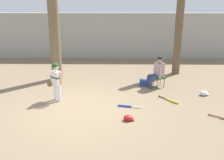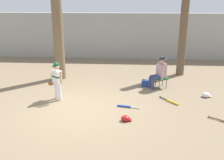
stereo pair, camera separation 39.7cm
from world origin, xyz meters
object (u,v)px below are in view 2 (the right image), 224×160
(folding_stool, at_px, (161,78))
(bat_yellow_trainer, at_px, (171,102))
(handbag_beside_stool, at_px, (146,83))
(batting_helmet_red, at_px, (126,118))
(young_ballplayer, at_px, (57,78))
(bat_blue_youth, at_px, (126,106))
(seated_spectator, at_px, (159,72))
(tree_near_player, at_px, (57,15))
(batting_helmet_white, at_px, (206,95))
(tree_behind_spectator, at_px, (183,33))

(folding_stool, relative_size, bat_yellow_trainer, 0.77)
(handbag_beside_stool, distance_m, batting_helmet_red, 3.04)
(bat_yellow_trainer, bearing_deg, young_ballplayer, 179.27)
(folding_stool, distance_m, batting_helmet_red, 3.18)
(young_ballplayer, height_order, bat_blue_youth, young_ballplayer)
(young_ballplayer, height_order, folding_stool, young_ballplayer)
(handbag_beside_stool, xyz_separation_m, bat_yellow_trainer, (0.73, -1.54, -0.10))
(folding_stool, bearing_deg, handbag_beside_stool, 173.45)
(handbag_beside_stool, bearing_deg, young_ballplayer, -154.19)
(seated_spectator, distance_m, batting_helmet_red, 3.15)
(tree_near_player, distance_m, batting_helmet_white, 6.41)
(tree_behind_spectator, bearing_deg, young_ballplayer, -145.54)
(bat_yellow_trainer, height_order, batting_helmet_red, batting_helmet_red)
(young_ballplayer, relative_size, folding_stool, 2.54)
(seated_spectator, height_order, bat_blue_youth, seated_spectator)
(seated_spectator, xyz_separation_m, batting_helmet_white, (1.55, -0.87, -0.56))
(tree_near_player, bearing_deg, seated_spectator, -13.10)
(tree_behind_spectator, distance_m, folding_stool, 2.55)
(tree_behind_spectator, bearing_deg, bat_blue_youth, -122.25)
(batting_helmet_red, bearing_deg, bat_yellow_trainer, 43.33)
(seated_spectator, height_order, batting_helmet_red, seated_spectator)
(tree_near_player, distance_m, folding_stool, 4.80)
(young_ballplayer, height_order, bat_yellow_trainer, young_ballplayer)
(young_ballplayer, relative_size, bat_blue_youth, 1.81)
(bat_blue_youth, bearing_deg, bat_yellow_trainer, 17.85)
(bat_blue_youth, relative_size, batting_helmet_red, 2.38)
(tree_near_player, bearing_deg, batting_helmet_white, -17.94)
(tree_near_player, bearing_deg, tree_behind_spectator, 9.63)
(tree_behind_spectator, distance_m, young_ballplayer, 5.79)
(young_ballplayer, distance_m, bat_yellow_trainer, 3.88)
(tree_near_player, distance_m, batting_helmet_red, 5.37)
(batting_helmet_white, bearing_deg, bat_yellow_trainer, -155.97)
(seated_spectator, relative_size, bat_yellow_trainer, 1.81)
(bat_yellow_trainer, xyz_separation_m, batting_helmet_red, (-1.49, -1.40, 0.04))
(handbag_beside_stool, height_order, bat_blue_youth, handbag_beside_stool)
(young_ballplayer, bearing_deg, folding_stool, 21.42)
(batting_helmet_white, bearing_deg, folding_stool, 148.23)
(tree_behind_spectator, height_order, young_ballplayer, tree_behind_spectator)
(folding_stool, bearing_deg, batting_helmet_white, -31.77)
(tree_near_player, distance_m, bat_yellow_trainer, 5.57)
(batting_helmet_white, bearing_deg, seated_spectator, 150.73)
(tree_behind_spectator, height_order, seated_spectator, tree_behind_spectator)
(bat_yellow_trainer, relative_size, bat_blue_youth, 0.92)
(seated_spectator, relative_size, batting_helmet_red, 3.97)
(young_ballplayer, height_order, batting_helmet_red, young_ballplayer)
(handbag_beside_stool, height_order, bat_yellow_trainer, handbag_beside_stool)
(folding_stool, bearing_deg, bat_blue_youth, -123.96)
(tree_near_player, height_order, bat_blue_youth, tree_near_player)
(tree_behind_spectator, xyz_separation_m, batting_helmet_red, (-2.36, -4.67, -1.78))
(bat_blue_youth, height_order, batting_helmet_white, batting_helmet_white)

